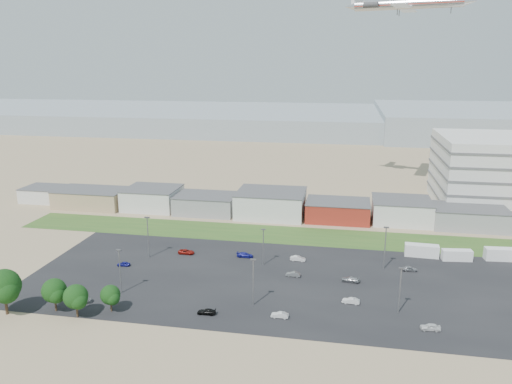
% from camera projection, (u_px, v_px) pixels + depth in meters
% --- Properties ---
extents(ground, '(700.00, 700.00, 0.00)m').
position_uv_depth(ground, '(245.00, 321.00, 97.75)').
color(ground, '#8E795A').
rests_on(ground, ground).
extents(parking_lot, '(120.00, 50.00, 0.01)m').
position_uv_depth(parking_lot, '(284.00, 281.00, 115.92)').
color(parking_lot, black).
rests_on(parking_lot, ground).
extents(grass_strip, '(160.00, 16.00, 0.02)m').
position_uv_depth(grass_strip, '(281.00, 235.00, 147.29)').
color(grass_strip, '#2D551F').
rests_on(grass_strip, ground).
extents(hills_backdrop, '(700.00, 200.00, 9.00)m').
position_uv_depth(hills_backdrop, '(377.00, 123.00, 389.64)').
color(hills_backdrop, gray).
rests_on(hills_backdrop, ground).
extents(building_row, '(170.00, 20.00, 8.00)m').
position_uv_depth(building_row, '(239.00, 202.00, 167.41)').
color(building_row, silver).
rests_on(building_row, ground).
extents(box_trailer_a, '(8.67, 3.12, 3.20)m').
position_uv_depth(box_trailer_a, '(422.00, 251.00, 130.25)').
color(box_trailer_a, silver).
rests_on(box_trailer_a, ground).
extents(box_trailer_b, '(7.66, 3.19, 2.79)m').
position_uv_depth(box_trailer_b, '(457.00, 255.00, 127.68)').
color(box_trailer_b, silver).
rests_on(box_trailer_b, ground).
extents(box_trailer_c, '(8.62, 3.29, 3.17)m').
position_uv_depth(box_trailer_c, '(502.00, 254.00, 127.75)').
color(box_trailer_c, silver).
rests_on(box_trailer_c, ground).
extents(tree_left, '(7.18, 7.18, 10.78)m').
position_uv_depth(tree_left, '(4.00, 289.00, 99.02)').
color(tree_left, black).
rests_on(tree_left, ground).
extents(tree_mid, '(5.27, 5.27, 7.90)m').
position_uv_depth(tree_mid, '(54.00, 293.00, 100.67)').
color(tree_mid, black).
rests_on(tree_mid, ground).
extents(tree_right, '(5.16, 5.16, 7.74)m').
position_uv_depth(tree_right, '(76.00, 299.00, 98.28)').
color(tree_right, black).
rests_on(tree_right, ground).
extents(tree_near, '(4.29, 4.29, 6.43)m').
position_uv_depth(tree_near, '(110.00, 297.00, 100.67)').
color(tree_near, black).
rests_on(tree_near, ground).
extents(lightpole_front_l, '(1.19, 0.49, 10.10)m').
position_uv_depth(lightpole_front_l, '(120.00, 271.00, 108.53)').
color(lightpole_front_l, slate).
rests_on(lightpole_front_l, ground).
extents(lightpole_front_m, '(1.20, 0.50, 10.23)m').
position_uv_depth(lightpole_front_m, '(253.00, 282.00, 102.89)').
color(lightpole_front_m, slate).
rests_on(lightpole_front_m, ground).
extents(lightpole_front_r, '(1.15, 0.48, 9.79)m').
position_uv_depth(lightpole_front_r, '(400.00, 290.00, 99.71)').
color(lightpole_front_r, slate).
rests_on(lightpole_front_r, ground).
extents(lightpole_back_l, '(1.29, 0.54, 10.94)m').
position_uv_depth(lightpole_back_l, '(148.00, 237.00, 128.74)').
color(lightpole_back_l, slate).
rests_on(lightpole_back_l, ground).
extents(lightpole_back_m, '(1.11, 0.46, 9.45)m').
position_uv_depth(lightpole_back_m, '(263.00, 247.00, 123.86)').
color(lightpole_back_m, slate).
rests_on(lightpole_back_m, ground).
extents(lightpole_back_r, '(1.27, 0.53, 10.79)m').
position_uv_depth(lightpole_back_r, '(385.00, 248.00, 121.36)').
color(lightpole_back_r, slate).
rests_on(lightpole_back_r, ground).
extents(airliner, '(53.02, 42.12, 13.82)m').
position_uv_depth(airliner, '(408.00, 4.00, 180.02)').
color(airliner, silver).
extents(parked_car_1, '(3.74, 1.60, 1.20)m').
position_uv_depth(parked_car_1, '(351.00, 301.00, 104.71)').
color(parked_car_1, silver).
rests_on(parked_car_1, ground).
extents(parked_car_2, '(3.80, 1.64, 1.28)m').
position_uv_depth(parked_car_2, '(430.00, 327.00, 94.14)').
color(parked_car_2, silver).
rests_on(parked_car_2, ground).
extents(parked_car_3, '(3.83, 1.66, 1.10)m').
position_uv_depth(parked_car_3, '(206.00, 312.00, 100.18)').
color(parked_car_3, black).
rests_on(parked_car_3, ground).
extents(parked_car_5, '(3.29, 1.57, 1.09)m').
position_uv_depth(parked_car_5, '(124.00, 264.00, 124.24)').
color(parked_car_5, navy).
rests_on(parked_car_5, ground).
extents(parked_car_6, '(4.32, 1.80, 1.25)m').
position_uv_depth(parked_car_6, '(245.00, 255.00, 129.90)').
color(parked_car_6, navy).
rests_on(parked_car_6, ground).
extents(parked_car_7, '(3.56, 1.48, 1.14)m').
position_uv_depth(parked_car_7, '(293.00, 274.00, 118.06)').
color(parked_car_7, '#595B5E').
rests_on(parked_car_7, ground).
extents(parked_car_8, '(3.65, 1.64, 1.22)m').
position_uv_depth(parked_car_8, '(410.00, 269.00, 121.10)').
color(parked_car_8, '#A5A5AA').
rests_on(parked_car_8, ground).
extents(parked_car_9, '(4.29, 2.03, 1.18)m').
position_uv_depth(parked_car_9, '(186.00, 252.00, 132.15)').
color(parked_car_9, maroon).
rests_on(parked_car_9, ground).
extents(parked_car_10, '(4.39, 1.99, 1.25)m').
position_uv_depth(parked_car_10, '(83.00, 299.00, 105.33)').
color(parked_car_10, '#595B5E').
rests_on(parked_car_10, ground).
extents(parked_car_11, '(3.94, 1.62, 1.27)m').
position_uv_depth(parked_car_11, '(298.00, 258.00, 127.45)').
color(parked_car_11, silver).
rests_on(parked_car_11, ground).
extents(parked_car_12, '(4.41, 2.27, 1.22)m').
position_uv_depth(parked_car_12, '(350.00, 279.00, 115.06)').
color(parked_car_12, '#A5A5AA').
rests_on(parked_car_12, ground).
extents(parked_car_13, '(3.48, 1.25, 1.14)m').
position_uv_depth(parked_car_13, '(280.00, 315.00, 98.81)').
color(parked_car_13, silver).
rests_on(parked_car_13, ground).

